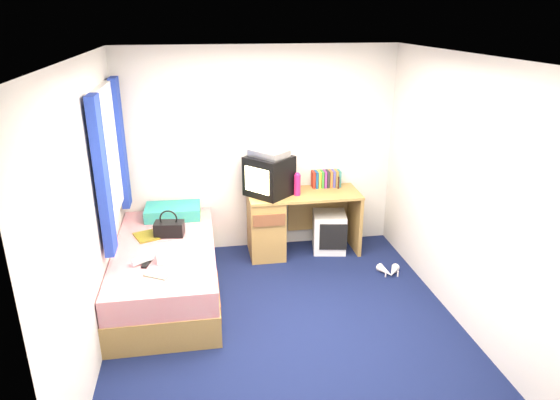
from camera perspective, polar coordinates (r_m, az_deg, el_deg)
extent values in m
plane|color=#0C1438|center=(4.81, 0.57, -13.71)|extent=(3.40, 3.40, 0.00)
plane|color=white|center=(3.99, 0.69, 16.10)|extent=(3.40, 3.40, 0.00)
plane|color=silver|center=(5.86, -2.29, 5.60)|extent=(3.20, 0.00, 3.20)
plane|color=silver|center=(2.77, 6.92, -12.63)|extent=(3.20, 0.00, 3.20)
plane|color=silver|center=(4.29, -20.92, -1.46)|extent=(0.00, 3.40, 3.40)
plane|color=silver|center=(4.79, 19.84, 0.90)|extent=(0.00, 3.40, 3.40)
cube|color=#A98446|center=(5.29, -12.75, -8.92)|extent=(1.00, 2.00, 0.30)
cube|color=brown|center=(4.93, -7.06, -10.79)|extent=(0.02, 0.70, 0.18)
cube|color=white|center=(5.17, -12.98, -6.31)|extent=(0.98, 1.98, 0.24)
cube|color=#1A68AD|center=(5.77, -12.13, -1.29)|extent=(0.62, 0.40, 0.13)
cube|color=#A98446|center=(5.81, 2.75, 0.66)|extent=(1.30, 0.55, 0.03)
cube|color=#A98446|center=(5.88, -1.61, -3.03)|extent=(0.40, 0.52, 0.72)
cube|color=#A98446|center=(6.10, 8.49, -2.33)|extent=(0.04, 0.52, 0.72)
cube|color=#A98446|center=(6.19, 4.49, -0.92)|extent=(0.78, 0.03, 0.55)
cube|color=white|center=(6.06, 5.63, -3.62)|extent=(0.44, 0.44, 0.48)
cube|color=black|center=(5.68, -1.24, 2.79)|extent=(0.62, 0.62, 0.45)
cube|color=beige|center=(5.53, -2.63, 2.26)|extent=(0.24, 0.26, 0.28)
cube|color=#B7B7B9|center=(5.61, -1.26, 5.36)|extent=(0.48, 0.49, 0.08)
cube|color=maroon|center=(5.97, 3.82, 2.36)|extent=(0.03, 0.13, 0.20)
cube|color=navy|center=(5.98, 4.15, 2.37)|extent=(0.03, 0.13, 0.20)
cube|color=gold|center=(5.99, 4.47, 2.39)|extent=(0.03, 0.13, 0.20)
cube|color=#337F33|center=(5.99, 4.80, 2.41)|extent=(0.03, 0.13, 0.20)
cube|color=#7F337F|center=(6.00, 5.12, 2.42)|extent=(0.03, 0.13, 0.20)
cube|color=#262626|center=(6.01, 5.45, 2.44)|extent=(0.03, 0.13, 0.20)
cube|color=#B26633|center=(6.02, 5.77, 2.45)|extent=(0.03, 0.13, 0.20)
cube|color=#4C4C99|center=(6.03, 6.09, 2.47)|extent=(0.03, 0.13, 0.20)
cube|color=olive|center=(6.04, 6.41, 2.48)|extent=(0.03, 0.13, 0.20)
cube|color=#337272|center=(6.05, 6.73, 2.50)|extent=(0.03, 0.13, 0.20)
cube|color=black|center=(6.01, 6.69, 2.09)|extent=(0.05, 0.12, 0.14)
cylinder|color=#C91C5D|center=(5.70, 1.98, 1.71)|extent=(0.09, 0.09, 0.24)
cylinder|color=white|center=(5.84, 1.14, 1.84)|extent=(0.05, 0.05, 0.17)
cube|color=black|center=(5.30, -12.54, -3.24)|extent=(0.32, 0.21, 0.15)
torus|color=black|center=(5.26, -12.64, -2.09)|extent=(0.18, 0.04, 0.18)
cube|color=white|center=(4.82, -11.84, -6.03)|extent=(0.34, 0.29, 0.10)
cube|color=gold|center=(5.35, -15.03, -4.03)|extent=(0.30, 0.34, 0.01)
cylinder|color=white|center=(4.80, -15.47, -6.64)|extent=(0.21, 0.16, 0.07)
cube|color=gold|center=(4.56, -14.02, -8.46)|extent=(0.22, 0.16, 0.01)
cube|color=black|center=(4.79, -15.01, -7.03)|extent=(0.09, 0.17, 0.02)
cube|color=silver|center=(5.06, -19.25, 4.97)|extent=(0.02, 0.90, 1.10)
cube|color=white|center=(4.94, -19.94, 11.57)|extent=(0.06, 1.06, 0.08)
cube|color=white|center=(5.23, -18.39, -1.25)|extent=(0.06, 1.06, 0.08)
cube|color=navy|center=(4.50, -19.67, 2.41)|extent=(0.08, 0.24, 1.40)
cube|color=navy|center=(5.62, -17.78, 6.10)|extent=(0.08, 0.24, 1.40)
cone|color=white|center=(5.68, 11.96, -7.96)|extent=(0.15, 0.24, 0.09)
cone|color=white|center=(5.69, 12.82, -7.97)|extent=(0.20, 0.23, 0.09)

